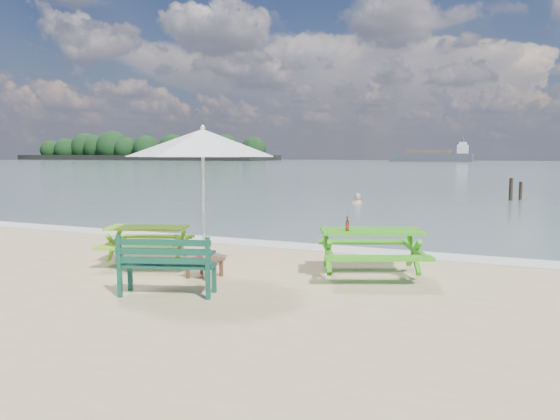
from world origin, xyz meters
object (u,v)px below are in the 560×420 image
at_px(swimmer, 357,211).
at_px(beer_bottle, 347,226).
at_px(patio_umbrella, 203,143).
at_px(side_table, 205,268).
at_px(picnic_table_right, 371,254).
at_px(park_bench, 168,277).
at_px(picnic_table_left, 147,245).

bearing_deg(swimmer, beer_bottle, -74.68).
distance_m(patio_umbrella, swimmer, 15.15).
height_order(side_table, patio_umbrella, patio_umbrella).
bearing_deg(side_table, picnic_table_right, 26.32).
xyz_separation_m(park_bench, side_table, (-0.10, 1.20, -0.10)).
xyz_separation_m(park_bench, swimmer, (-1.66, 16.04, -0.62)).
height_order(park_bench, swimmer, park_bench).
distance_m(park_bench, swimmer, 16.13).
bearing_deg(park_bench, patio_umbrella, 94.86).
relative_size(side_table, patio_umbrella, 0.20).
distance_m(picnic_table_right, beer_bottle, 0.70).
relative_size(patio_umbrella, swimmer, 1.76).
distance_m(park_bench, side_table, 1.21).
relative_size(picnic_table_right, swimmer, 1.56).
bearing_deg(beer_bottle, swimmer, 105.32).
relative_size(beer_bottle, swimmer, 0.16).
bearing_deg(swimmer, picnic_table_right, -73.05).
height_order(picnic_table_right, patio_umbrella, patio_umbrella).
height_order(picnic_table_left, swimmer, picnic_table_left).
height_order(patio_umbrella, swimmer, patio_umbrella).
relative_size(picnic_table_left, patio_umbrella, 0.76).
relative_size(side_table, swimmer, 0.35).
bearing_deg(beer_bottle, patio_umbrella, -157.79).
bearing_deg(beer_bottle, side_table, -157.79).
distance_m(picnic_table_left, side_table, 1.81).
xyz_separation_m(picnic_table_left, swimmer, (0.13, 14.21, -0.69)).
bearing_deg(patio_umbrella, swimmer, 96.00).
bearing_deg(swimmer, side_table, -84.00).
xyz_separation_m(picnic_table_left, side_table, (1.68, -0.63, -0.17)).
distance_m(patio_umbrella, beer_bottle, 2.81).
bearing_deg(picnic_table_right, patio_umbrella, -153.68).
relative_size(park_bench, patio_umbrella, 0.55).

